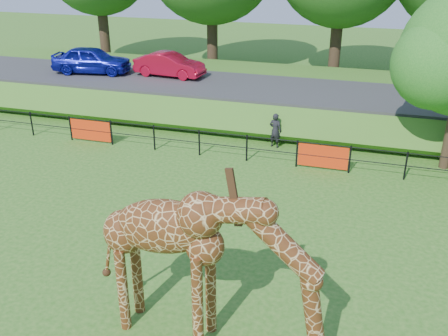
{
  "coord_description": "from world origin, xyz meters",
  "views": [
    {
      "loc": [
        4.47,
        -9.82,
        7.98
      ],
      "look_at": [
        0.63,
        2.82,
        2.0
      ],
      "focal_mm": 40.0,
      "sensor_mm": 36.0,
      "label": 1
    }
  ],
  "objects_px": {
    "giraffe": "(211,270)",
    "visitor": "(275,130)",
    "car_red": "(170,65)",
    "car_blue": "(92,60)"
  },
  "relations": [
    {
      "from": "car_blue",
      "to": "car_red",
      "type": "xyz_separation_m",
      "value": [
        4.37,
        0.54,
        -0.1
      ]
    },
    {
      "from": "car_blue",
      "to": "car_red",
      "type": "distance_m",
      "value": 4.4
    },
    {
      "from": "giraffe",
      "to": "visitor",
      "type": "distance_m",
      "value": 11.76
    },
    {
      "from": "giraffe",
      "to": "car_blue",
      "type": "height_order",
      "value": "giraffe"
    },
    {
      "from": "giraffe",
      "to": "car_blue",
      "type": "distance_m",
      "value": 20.12
    },
    {
      "from": "giraffe",
      "to": "visitor",
      "type": "relative_size",
      "value": 3.52
    },
    {
      "from": "visitor",
      "to": "car_red",
      "type": "bearing_deg",
      "value": -21.28
    },
    {
      "from": "giraffe",
      "to": "car_red",
      "type": "distance_m",
      "value": 18.3
    },
    {
      "from": "car_blue",
      "to": "car_red",
      "type": "bearing_deg",
      "value": -92.1
    },
    {
      "from": "car_red",
      "to": "visitor",
      "type": "height_order",
      "value": "car_red"
    }
  ]
}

